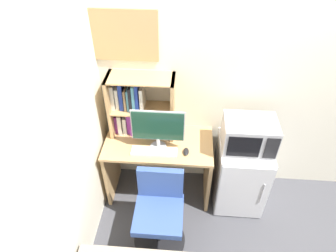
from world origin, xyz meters
name	(u,v)px	position (x,y,z in m)	size (l,w,h in m)	color
wall_back	(304,88)	(0.40, 0.02, 1.30)	(6.40, 0.04, 2.60)	silver
wall_left	(28,222)	(-1.62, -1.60, 1.30)	(0.04, 4.40, 2.60)	silver
desk	(159,159)	(-0.99, -0.29, 0.52)	(1.11, 0.58, 0.77)	tan
hutch_bookshelf	(135,107)	(-1.24, -0.12, 1.09)	(0.65, 0.28, 0.67)	tan
monitor	(158,128)	(-0.99, -0.36, 1.03)	(0.52, 0.16, 0.45)	#B7B7BC
keyboard	(154,152)	(-1.02, -0.44, 0.78)	(0.45, 0.12, 0.02)	silver
computer_mouse	(186,152)	(-0.71, -0.42, 0.78)	(0.06, 0.11, 0.03)	black
mini_fridge	(240,174)	(-0.11, -0.33, 0.40)	(0.52, 0.57, 0.81)	silver
microwave	(249,135)	(-0.11, -0.32, 0.96)	(0.50, 0.37, 0.31)	#ADADB2
desk_chair	(159,215)	(-0.93, -0.89, 0.38)	(0.52, 0.52, 0.85)	black
wall_corkboard	(122,36)	(-1.33, -0.01, 1.78)	(0.65, 0.02, 0.48)	tan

